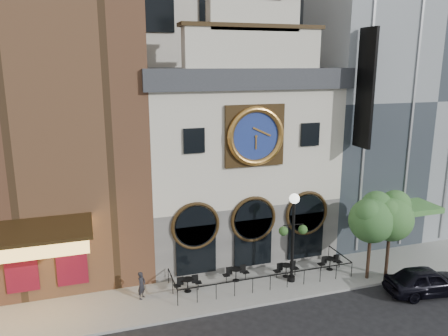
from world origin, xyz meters
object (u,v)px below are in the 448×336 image
at_px(car_right, 427,281).
at_px(lamppost, 293,228).
at_px(bistro_3, 330,263).
at_px(bistro_2, 286,269).
at_px(pedestrian, 142,285).
at_px(bistro_1, 236,273).
at_px(bistro_0, 188,284).
at_px(tree_right, 391,215).
at_px(tree_left, 372,217).

bearing_deg(car_right, lamppost, 70.61).
relative_size(bistro_3, lamppost, 0.29).
xyz_separation_m(bistro_2, pedestrian, (-8.55, 0.16, 0.31)).
distance_m(bistro_1, bistro_3, 6.03).
bearing_deg(bistro_0, car_right, -17.84).
bearing_deg(bistro_3, lamppost, -168.75).
bearing_deg(car_right, bistro_1, 73.36).
relative_size(bistro_2, lamppost, 0.29).
relative_size(bistro_2, bistro_3, 1.00).
bearing_deg(bistro_0, bistro_2, -0.93).
distance_m(bistro_2, tree_right, 6.94).
bearing_deg(car_right, bistro_2, 67.08).
distance_m(bistro_0, lamppost, 6.75).
xyz_separation_m(pedestrian, tree_right, (14.39, -1.84, 3.05)).
bearing_deg(lamppost, pedestrian, -178.18).
height_order(bistro_1, bistro_3, same).
relative_size(bistro_3, tree_left, 0.30).
bearing_deg(pedestrian, tree_right, -60.83).
xyz_separation_m(bistro_3, lamppost, (-2.92, -0.58, 2.85)).
bearing_deg(bistro_0, bistro_3, -0.59).
height_order(bistro_3, pedestrian, pedestrian).
bearing_deg(pedestrian, bistro_3, -54.31).
xyz_separation_m(bistro_0, tree_right, (11.85, -1.78, 3.36)).
height_order(bistro_3, car_right, car_right).
height_order(bistro_2, tree_left, tree_left).
xyz_separation_m(bistro_2, lamppost, (0.07, -0.58, 2.85)).
bearing_deg(tree_left, bistro_0, 170.94).
xyz_separation_m(car_right, pedestrian, (-15.27, 4.16, 0.13)).
relative_size(car_right, pedestrian, 3.02).
distance_m(bistro_1, pedestrian, 5.54).
height_order(bistro_2, pedestrian, pedestrian).
bearing_deg(bistro_1, car_right, -24.49).
height_order(bistro_3, lamppost, lamppost).
xyz_separation_m(bistro_1, bistro_2, (3.03, -0.44, 0.00)).
bearing_deg(bistro_3, pedestrian, 179.24).
relative_size(bistro_1, bistro_2, 1.00).
bearing_deg(bistro_2, pedestrian, 178.94).
height_order(bistro_2, car_right, car_right).
height_order(car_right, tree_right, tree_right).
distance_m(car_right, pedestrian, 15.83).
distance_m(bistro_3, car_right, 5.48).
distance_m(bistro_2, bistro_3, 2.99).
distance_m(pedestrian, lamppost, 9.01).
xyz_separation_m(bistro_0, car_right, (12.73, -4.10, 0.18)).
relative_size(bistro_1, bistro_3, 1.00).
bearing_deg(bistro_0, bistro_1, 6.52).
bearing_deg(bistro_0, pedestrian, 178.63).
bearing_deg(bistro_2, tree_right, -16.06).
relative_size(bistro_1, tree_right, 0.30).
bearing_deg(pedestrian, bistro_2, -54.61).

